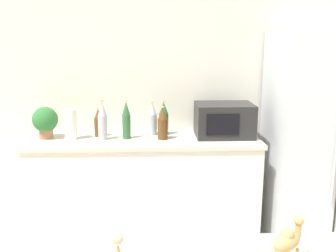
# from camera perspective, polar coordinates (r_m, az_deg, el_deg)

# --- Properties ---
(wall_back) EXTENTS (8.00, 0.06, 2.55)m
(wall_back) POSITION_cam_1_polar(r_m,az_deg,el_deg) (3.45, 3.60, 5.76)
(wall_back) COLOR silver
(wall_back) RESTS_ON ground_plane
(back_counter) EXTENTS (1.93, 0.63, 0.90)m
(back_counter) POSITION_cam_1_polar(r_m,az_deg,el_deg) (3.32, -3.56, -9.25)
(back_counter) COLOR silver
(back_counter) RESTS_ON ground_plane
(refrigerator) EXTENTS (0.86, 0.73, 1.78)m
(refrigerator) POSITION_cam_1_polar(r_m,az_deg,el_deg) (3.42, 22.33, -1.80)
(refrigerator) COLOR silver
(refrigerator) RESTS_ON ground_plane
(potted_plant) EXTENTS (0.21, 0.21, 0.27)m
(potted_plant) POSITION_cam_1_polar(r_m,az_deg,el_deg) (3.26, -18.21, 0.75)
(potted_plant) COLOR #9E6B47
(potted_plant) RESTS_ON back_counter
(paper_towel_roll) EXTENTS (0.10, 0.10, 0.25)m
(paper_towel_roll) POSITION_cam_1_polar(r_m,az_deg,el_deg) (3.17, -14.60, 0.25)
(paper_towel_roll) COLOR white
(paper_towel_roll) RESTS_ON back_counter
(microwave) EXTENTS (0.48, 0.37, 0.28)m
(microwave) POSITION_cam_1_polar(r_m,az_deg,el_deg) (3.22, 8.52, 0.93)
(microwave) COLOR black
(microwave) RESTS_ON back_counter
(back_bottle_0) EXTENTS (0.07, 0.07, 0.25)m
(back_bottle_0) POSITION_cam_1_polar(r_m,az_deg,el_deg) (3.23, -10.56, 0.48)
(back_bottle_0) COLOR brown
(back_bottle_0) RESTS_ON back_counter
(back_bottle_1) EXTENTS (0.08, 0.08, 0.30)m
(back_bottle_1) POSITION_cam_1_polar(r_m,az_deg,el_deg) (3.23, -0.66, 1.15)
(back_bottle_1) COLOR #2D6033
(back_bottle_1) RESTS_ON back_counter
(back_bottle_2) EXTENTS (0.08, 0.08, 0.29)m
(back_bottle_2) POSITION_cam_1_polar(r_m,az_deg,el_deg) (3.23, -2.42, 1.06)
(back_bottle_2) COLOR #B2B7BC
(back_bottle_2) RESTS_ON back_counter
(back_bottle_3) EXTENTS (0.08, 0.08, 0.27)m
(back_bottle_3) POSITION_cam_1_polar(r_m,az_deg,el_deg) (3.08, -0.84, 0.34)
(back_bottle_3) COLOR brown
(back_bottle_3) RESTS_ON back_counter
(back_bottle_4) EXTENTS (0.07, 0.07, 0.33)m
(back_bottle_4) POSITION_cam_1_polar(r_m,az_deg,el_deg) (3.10, -9.95, 0.74)
(back_bottle_4) COLOR #B2B7BC
(back_bottle_4) RESTS_ON back_counter
(back_bottle_5) EXTENTS (0.07, 0.07, 0.32)m
(back_bottle_5) POSITION_cam_1_polar(r_m,az_deg,el_deg) (3.11, -6.36, 0.84)
(back_bottle_5) COLOR #2D6033
(back_bottle_5) RESTS_ON back_counter
(camel_figurine) EXTENTS (0.13, 0.11, 0.16)m
(camel_figurine) POSITION_cam_1_polar(r_m,az_deg,el_deg) (1.29, 17.78, -16.24)
(camel_figurine) COLOR tan
(camel_figurine) RESTS_ON bar_counter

